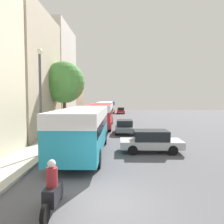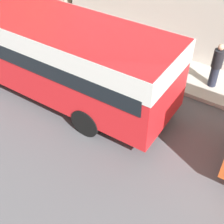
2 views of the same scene
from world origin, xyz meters
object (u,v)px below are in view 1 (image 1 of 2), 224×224
(pedestrian_near_curb, at_px, (83,115))
(bus_third_in_line, at_px, (105,107))
(car_far_curb, at_px, (121,110))
(bus_following, at_px, (101,112))
(bus_lead, at_px, (84,124))
(car_distant, at_px, (124,126))
(bus_rear, at_px, (110,105))
(motorcycle_behind_lead, at_px, (53,191))
(car_crossing, at_px, (151,141))

(pedestrian_near_curb, bearing_deg, bus_third_in_line, 66.96)
(car_far_curb, bearing_deg, bus_following, 83.35)
(bus_lead, relative_size, car_distant, 2.47)
(car_distant, bearing_deg, bus_lead, 70.80)
(bus_rear, bearing_deg, motorcycle_behind_lead, -90.12)
(motorcycle_behind_lead, distance_m, pedestrian_near_curb, 26.77)
(motorcycle_behind_lead, height_order, pedestrian_near_curb, pedestrian_near_curb)
(car_distant, distance_m, pedestrian_near_curb, 12.41)
(bus_third_in_line, distance_m, bus_rear, 13.66)
(car_distant, bearing_deg, bus_following, -60.02)
(bus_rear, height_order, car_distant, bus_rear)
(car_crossing, xyz_separation_m, pedestrian_near_curb, (-7.64, 18.61, 0.26))
(bus_third_in_line, bearing_deg, bus_following, -88.67)
(bus_lead, height_order, car_far_curb, bus_lead)
(car_crossing, bearing_deg, bus_following, -161.11)
(bus_rear, xyz_separation_m, car_distant, (2.70, -31.61, -1.14))
(car_distant, xyz_separation_m, pedestrian_near_curb, (-6.09, 10.81, 0.30))
(car_crossing, bearing_deg, bus_third_in_line, -169.87)
(bus_rear, xyz_separation_m, motorcycle_behind_lead, (-0.10, -47.36, -1.18))
(car_distant, height_order, pedestrian_near_curb, pedestrian_near_curb)
(bus_rear, distance_m, car_crossing, 39.65)
(bus_lead, relative_size, bus_rear, 0.89)
(motorcycle_behind_lead, height_order, car_distant, motorcycle_behind_lead)
(bus_third_in_line, height_order, car_far_curb, bus_third_in_line)
(bus_following, relative_size, motorcycle_behind_lead, 5.11)
(car_far_curb, height_order, car_distant, car_far_curb)
(bus_following, relative_size, car_far_curb, 2.75)
(bus_rear, height_order, pedestrian_near_curb, bus_rear)
(car_far_curb, bearing_deg, car_crossing, 92.37)
(motorcycle_behind_lead, bearing_deg, car_distant, 79.94)
(motorcycle_behind_lead, height_order, car_crossing, motorcycle_behind_lead)
(car_far_curb, bearing_deg, bus_rear, -46.77)
(bus_rear, height_order, motorcycle_behind_lead, bus_rear)
(car_crossing, xyz_separation_m, car_far_curb, (-1.51, 36.49, -0.01))
(bus_following, distance_m, pedestrian_near_curb, 6.97)
(bus_rear, distance_m, car_distant, 31.74)
(bus_rear, bearing_deg, car_distant, -85.12)
(bus_lead, xyz_separation_m, car_far_curb, (2.96, 37.08, -1.18))
(bus_following, height_order, car_crossing, bus_following)
(bus_following, relative_size, pedestrian_near_curb, 6.62)
(bus_lead, height_order, bus_following, bus_lead)
(bus_lead, xyz_separation_m, car_crossing, (4.47, 0.59, -1.17))
(car_crossing, height_order, car_far_curb, car_crossing)
(bus_lead, relative_size, car_far_curb, 2.30)
(bus_following, distance_m, car_crossing, 13.33)
(bus_lead, distance_m, bus_third_in_line, 26.34)
(car_crossing, relative_size, pedestrian_near_curb, 2.40)
(bus_lead, relative_size, bus_following, 0.84)
(bus_rear, distance_m, motorcycle_behind_lead, 47.38)
(motorcycle_behind_lead, bearing_deg, bus_rear, 89.88)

